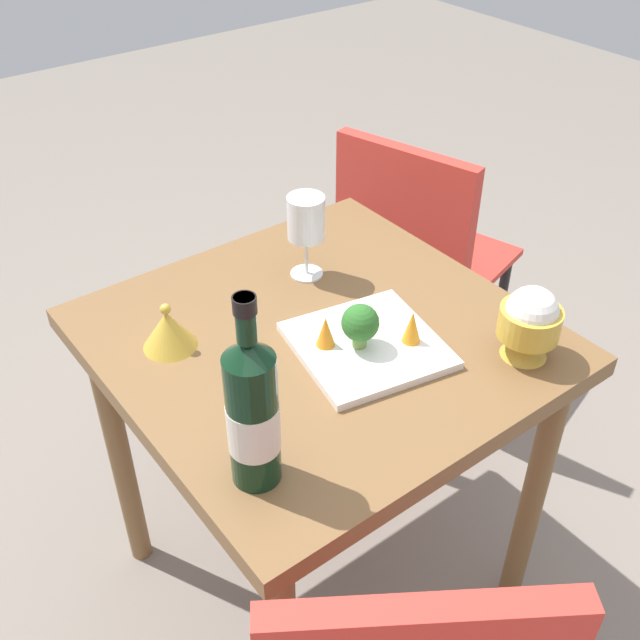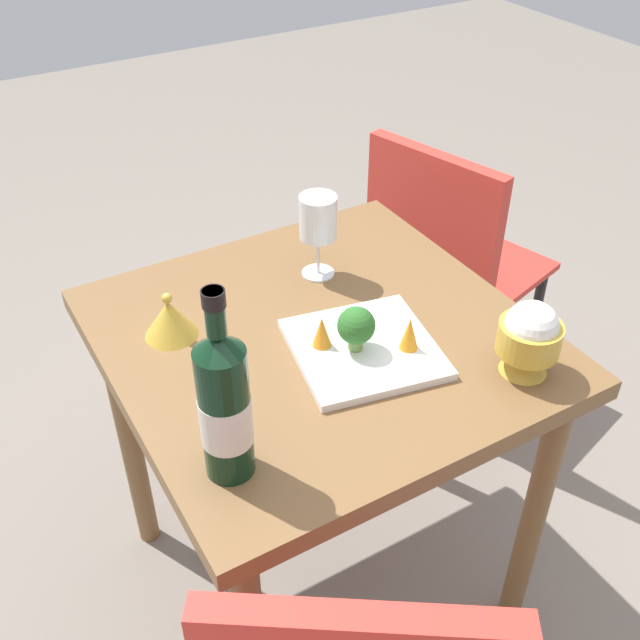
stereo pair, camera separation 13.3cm
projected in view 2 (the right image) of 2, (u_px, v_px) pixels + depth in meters
ground_plane at (320, 573)px, 1.87m from camera, size 8.00×8.00×0.00m
dining_table at (320, 376)px, 1.48m from camera, size 0.77×0.77×0.75m
chair_by_wall at (444, 255)px, 2.06m from camera, size 0.49×0.49×0.85m
wine_bottle at (225, 406)px, 1.07m from camera, size 0.08×0.08×0.33m
wine_glass at (318, 219)px, 1.50m from camera, size 0.08×0.08×0.18m
rice_bowl at (529, 337)px, 1.29m from camera, size 0.11×0.11×0.14m
rice_bowl_lid at (170, 318)px, 1.39m from camera, size 0.10×0.10×0.09m
serving_plate at (364, 349)px, 1.37m from camera, size 0.29×0.29×0.02m
broccoli_floret at (356, 326)px, 1.33m from camera, size 0.07×0.07×0.09m
carrot_garnish_left at (322, 332)px, 1.35m from camera, size 0.04×0.04×0.06m
carrot_garnish_right at (409, 333)px, 1.34m from camera, size 0.03×0.03×0.06m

